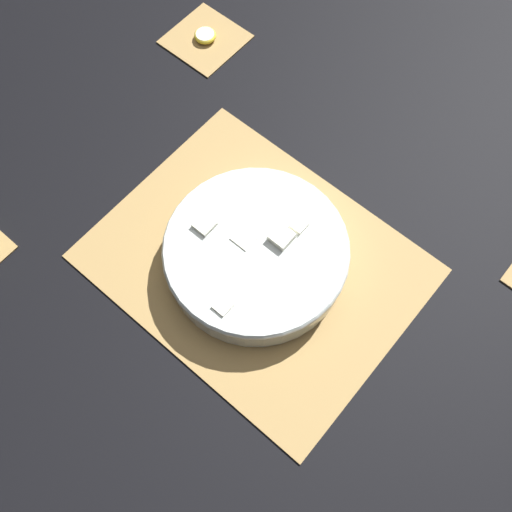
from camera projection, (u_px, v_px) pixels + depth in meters
ground_plane at (256, 264)px, 0.87m from camera, size 6.00×6.00×0.00m
bamboo_mat_center at (256, 263)px, 0.87m from camera, size 0.45×0.35×0.01m
coaster_mat_near_right at (205, 39)px, 1.05m from camera, size 0.12×0.12×0.01m
fruit_salad_bowl at (256, 254)px, 0.84m from camera, size 0.26×0.26×0.06m
banana_coin_single at (205, 36)px, 1.04m from camera, size 0.04×0.04×0.01m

